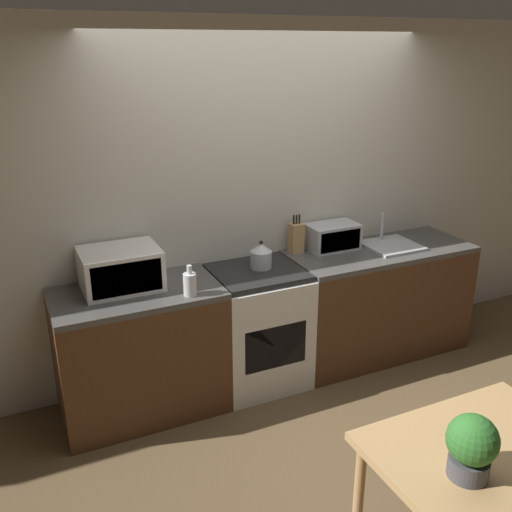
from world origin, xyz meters
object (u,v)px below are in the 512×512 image
(kettle, at_px, (261,256))
(microwave, at_px, (121,269))
(dining_table, at_px, (487,470))
(toaster_oven, at_px, (332,237))
(bottle, at_px, (190,284))
(stove_range, at_px, (257,327))

(kettle, relative_size, microwave, 0.41)
(kettle, xyz_separation_m, microwave, (-0.99, 0.06, 0.04))
(microwave, bearing_deg, dining_table, -61.96)
(toaster_oven, bearing_deg, bottle, -164.10)
(microwave, distance_m, toaster_oven, 1.67)
(stove_range, xyz_separation_m, bottle, (-0.57, -0.21, 0.53))
(stove_range, bearing_deg, dining_table, -84.95)
(stove_range, distance_m, microwave, 1.12)
(kettle, height_order, microwave, microwave)
(toaster_oven, xyz_separation_m, dining_table, (-0.55, -2.17, -0.35))
(toaster_oven, bearing_deg, dining_table, -104.12)
(kettle, distance_m, microwave, 0.99)
(dining_table, bearing_deg, stove_range, 95.05)
(stove_range, height_order, bottle, bottle)
(kettle, bearing_deg, microwave, 176.40)
(stove_range, relative_size, toaster_oven, 2.25)
(stove_range, distance_m, toaster_oven, 0.93)
(bottle, bearing_deg, stove_range, 19.77)
(kettle, height_order, bottle, kettle)
(microwave, bearing_deg, bottle, -38.98)
(stove_range, xyz_separation_m, microwave, (-0.94, 0.09, 0.59))
(kettle, xyz_separation_m, dining_table, (0.13, -2.04, -0.34))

